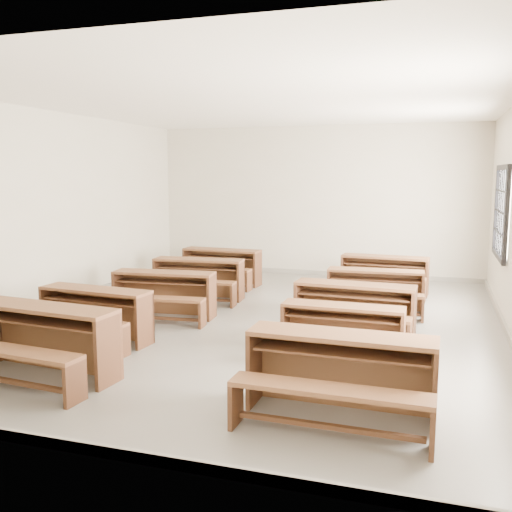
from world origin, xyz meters
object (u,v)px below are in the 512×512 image
(desk_set_0, at_px, (41,336))
(desk_set_4, at_px, (221,264))
(desk_set_6, at_px, (342,328))
(desk_set_1, at_px, (93,311))
(desk_set_2, at_px, (163,291))
(desk_set_7, at_px, (354,306))
(desk_set_9, at_px, (384,272))
(desk_set_3, at_px, (198,276))
(desk_set_5, at_px, (340,369))
(desk_set_8, at_px, (375,288))

(desk_set_0, height_order, desk_set_4, desk_set_0)
(desk_set_4, relative_size, desk_set_6, 1.11)
(desk_set_1, height_order, desk_set_6, desk_set_1)
(desk_set_2, height_order, desk_set_7, desk_set_7)
(desk_set_9, bearing_deg, desk_set_4, -175.82)
(desk_set_6, distance_m, desk_set_9, 3.93)
(desk_set_3, distance_m, desk_set_5, 5.23)
(desk_set_2, distance_m, desk_set_3, 1.35)
(desk_set_3, relative_size, desk_set_6, 1.13)
(desk_set_5, relative_size, desk_set_9, 1.07)
(desk_set_5, height_order, desk_set_9, desk_set_5)
(desk_set_1, xyz_separation_m, desk_set_4, (0.18, 4.16, 0.00))
(desk_set_2, bearing_deg, desk_set_0, -96.86)
(desk_set_4, distance_m, desk_set_9, 3.18)
(desk_set_0, xyz_separation_m, desk_set_6, (3.01, 1.57, -0.07))
(desk_set_1, bearing_deg, desk_set_2, 83.62)
(desk_set_5, bearing_deg, desk_set_4, 121.74)
(desk_set_0, bearing_deg, desk_set_3, 94.11)
(desk_set_2, distance_m, desk_set_4, 2.73)
(desk_set_4, height_order, desk_set_9, desk_set_4)
(desk_set_7, relative_size, desk_set_9, 1.03)
(desk_set_6, bearing_deg, desk_set_1, -174.85)
(desk_set_0, distance_m, desk_set_1, 1.33)
(desk_set_5, bearing_deg, desk_set_6, 99.47)
(desk_set_1, height_order, desk_set_2, desk_set_2)
(desk_set_4, height_order, desk_set_5, desk_set_5)
(desk_set_2, xyz_separation_m, desk_set_8, (3.06, 1.34, -0.02))
(desk_set_5, height_order, desk_set_8, desk_set_5)
(desk_set_5, bearing_deg, desk_set_9, 92.07)
(desk_set_3, bearing_deg, desk_set_9, 20.16)
(desk_set_1, distance_m, desk_set_6, 3.24)
(desk_set_0, height_order, desk_set_6, desk_set_0)
(desk_set_4, xyz_separation_m, desk_set_5, (3.29, -5.52, 0.03))
(desk_set_0, xyz_separation_m, desk_set_3, (0.06, 4.09, -0.04))
(desk_set_0, distance_m, desk_set_8, 5.14)
(desk_set_0, height_order, desk_set_3, desk_set_0)
(desk_set_3, bearing_deg, desk_set_1, -100.23)
(desk_set_4, relative_size, desk_set_9, 1.00)
(desk_set_1, height_order, desk_set_3, desk_set_3)
(desk_set_2, xyz_separation_m, desk_set_4, (-0.11, 2.73, 0.00))
(desk_set_2, relative_size, desk_set_4, 1.02)
(desk_set_3, relative_size, desk_set_7, 0.99)
(desk_set_1, bearing_deg, desk_set_6, 9.58)
(desk_set_5, distance_m, desk_set_8, 4.14)
(desk_set_8, bearing_deg, desk_set_7, -97.32)
(desk_set_1, xyz_separation_m, desk_set_3, (0.28, 2.78, 0.01))
(desk_set_5, xyz_separation_m, desk_set_7, (-0.24, 2.62, -0.02))
(desk_set_1, distance_m, desk_set_4, 4.16)
(desk_set_5, bearing_deg, desk_set_0, 179.97)
(desk_set_0, bearing_deg, desk_set_8, 57.43)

